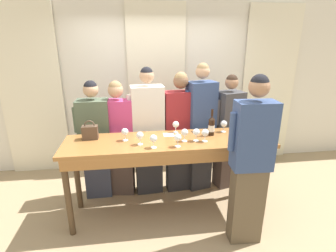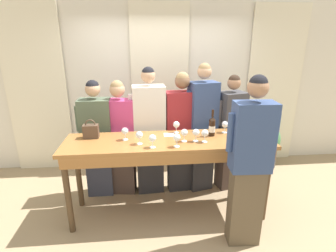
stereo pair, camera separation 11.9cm
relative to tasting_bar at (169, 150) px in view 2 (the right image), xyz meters
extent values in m
plane|color=tan|center=(0.00, 0.03, -0.88)|extent=(18.00, 18.00, 0.00)
cube|color=silver|center=(0.00, 1.53, 0.52)|extent=(12.00, 0.06, 2.80)
cube|color=#EFE5C6|center=(-1.97, 1.47, 0.46)|extent=(0.94, 0.03, 2.69)
cube|color=#EFE5C6|center=(0.00, 1.47, 0.46)|extent=(0.94, 0.03, 2.69)
cube|color=#EFE5C6|center=(1.97, 1.47, 0.46)|extent=(0.94, 0.03, 2.69)
cube|color=#9E6633|center=(0.00, 0.03, 0.10)|extent=(2.47, 0.66, 0.04)
cube|color=#9E6633|center=(0.00, -0.29, 0.02)|extent=(2.37, 0.03, 0.12)
cylinder|color=#4C3823|center=(-1.16, -0.23, -0.40)|extent=(0.07, 0.07, 0.96)
cylinder|color=#4C3823|center=(1.16, -0.23, -0.40)|extent=(0.07, 0.07, 0.96)
cylinder|color=#4C3823|center=(-1.16, 0.28, -0.40)|extent=(0.07, 0.07, 0.96)
cylinder|color=#4C3823|center=(1.16, 0.28, -0.40)|extent=(0.07, 0.07, 0.96)
cylinder|color=black|center=(0.54, 0.11, 0.23)|extent=(0.08, 0.08, 0.20)
cone|color=black|center=(0.54, 0.11, 0.35)|extent=(0.08, 0.08, 0.04)
cylinder|color=black|center=(0.54, 0.11, 0.41)|extent=(0.03, 0.03, 0.09)
cylinder|color=white|center=(0.54, 0.11, 0.22)|extent=(0.08, 0.08, 0.08)
cube|color=brown|center=(-0.92, 0.18, 0.21)|extent=(0.18, 0.10, 0.16)
torus|color=brown|center=(-0.92, 0.18, 0.30)|extent=(0.12, 0.01, 0.12)
cylinder|color=white|center=(0.12, 0.26, 0.13)|extent=(0.07, 0.07, 0.00)
cylinder|color=white|center=(0.12, 0.26, 0.16)|extent=(0.01, 0.01, 0.07)
sphere|color=white|center=(0.12, 0.26, 0.23)|extent=(0.08, 0.08, 0.08)
cylinder|color=white|center=(0.41, -0.08, 0.13)|extent=(0.07, 0.07, 0.00)
cylinder|color=white|center=(0.41, -0.08, 0.16)|extent=(0.01, 0.01, 0.07)
sphere|color=white|center=(0.41, -0.08, 0.23)|extent=(0.08, 0.08, 0.08)
cylinder|color=white|center=(0.73, 0.21, 0.13)|extent=(0.07, 0.07, 0.00)
cylinder|color=white|center=(0.73, 0.21, 0.16)|extent=(0.01, 0.01, 0.07)
sphere|color=white|center=(0.73, 0.21, 0.23)|extent=(0.08, 0.08, 0.08)
cylinder|color=white|center=(0.18, -0.04, 0.13)|extent=(0.07, 0.07, 0.00)
cylinder|color=white|center=(0.18, -0.04, 0.16)|extent=(0.01, 0.01, 0.07)
sphere|color=white|center=(0.18, -0.04, 0.23)|extent=(0.08, 0.08, 0.08)
cylinder|color=white|center=(-0.34, -0.07, 0.13)|extent=(0.07, 0.07, 0.00)
cylinder|color=white|center=(-0.34, -0.07, 0.16)|extent=(0.01, 0.01, 0.07)
sphere|color=white|center=(-0.34, -0.07, 0.23)|extent=(0.08, 0.08, 0.08)
cylinder|color=white|center=(-0.20, -0.18, 0.13)|extent=(0.07, 0.07, 0.00)
cylinder|color=white|center=(-0.20, -0.18, 0.16)|extent=(0.01, 0.01, 0.07)
sphere|color=white|center=(-0.20, -0.18, 0.23)|extent=(0.08, 0.08, 0.08)
cylinder|color=white|center=(0.31, -0.05, 0.13)|extent=(0.07, 0.07, 0.00)
cylinder|color=white|center=(0.31, -0.05, 0.16)|extent=(0.01, 0.01, 0.07)
sphere|color=white|center=(0.31, -0.05, 0.23)|extent=(0.08, 0.08, 0.08)
sphere|color=beige|center=(0.31, -0.05, 0.22)|extent=(0.05, 0.05, 0.05)
cylinder|color=white|center=(0.07, -0.19, 0.13)|extent=(0.07, 0.07, 0.00)
cylinder|color=white|center=(0.07, -0.19, 0.16)|extent=(0.01, 0.01, 0.07)
sphere|color=white|center=(0.07, -0.19, 0.23)|extent=(0.08, 0.08, 0.08)
cylinder|color=white|center=(-0.51, 0.08, 0.13)|extent=(0.07, 0.07, 0.00)
cylinder|color=white|center=(-0.51, 0.08, 0.16)|extent=(0.01, 0.01, 0.07)
sphere|color=white|center=(-0.51, 0.08, 0.23)|extent=(0.08, 0.08, 0.08)
cube|color=white|center=(0.02, 0.19, 0.13)|extent=(0.13, 0.13, 0.00)
cylinder|color=black|center=(0.34, 0.21, 0.13)|extent=(0.03, 0.14, 0.01)
cube|color=#383D51|center=(-0.93, 0.57, -0.49)|extent=(0.35, 0.23, 0.78)
cube|color=#4C5B47|center=(-0.93, 0.57, 0.21)|extent=(0.41, 0.27, 0.62)
sphere|color=tan|center=(-0.93, 0.57, 0.64)|extent=(0.19, 0.19, 0.19)
sphere|color=black|center=(-0.93, 0.57, 0.68)|extent=(0.17, 0.17, 0.17)
cylinder|color=#4C5B47|center=(-0.70, 0.57, 0.25)|extent=(0.07, 0.07, 0.34)
cylinder|color=#4C5B47|center=(-1.16, 0.57, 0.25)|extent=(0.07, 0.07, 0.34)
cube|color=#473833|center=(-0.62, 0.57, -0.50)|extent=(0.39, 0.23, 0.77)
cube|color=#C63D7A|center=(-0.62, 0.57, 0.20)|extent=(0.46, 0.27, 0.61)
sphere|color=tan|center=(-0.62, 0.57, 0.63)|extent=(0.20, 0.20, 0.20)
sphere|color=#93754C|center=(-0.62, 0.57, 0.67)|extent=(0.17, 0.17, 0.17)
cylinder|color=#C63D7A|center=(-0.38, 0.54, 0.24)|extent=(0.08, 0.08, 0.34)
cylinder|color=#C63D7A|center=(-0.86, 0.60, 0.24)|extent=(0.08, 0.08, 0.34)
cube|color=#28282D|center=(-0.21, 0.57, -0.45)|extent=(0.38, 0.24, 0.87)
cube|color=silver|center=(-0.21, 0.57, 0.33)|extent=(0.45, 0.29, 0.69)
sphere|color=tan|center=(-0.21, 0.57, 0.81)|extent=(0.19, 0.19, 0.19)
sphere|color=black|center=(-0.21, 0.57, 0.84)|extent=(0.17, 0.17, 0.17)
cylinder|color=silver|center=(0.02, 0.58, 0.38)|extent=(0.07, 0.07, 0.38)
cylinder|color=silver|center=(-0.45, 0.56, 0.38)|extent=(0.07, 0.07, 0.38)
cube|color=#28282D|center=(0.24, 0.57, -0.47)|extent=(0.39, 0.22, 0.83)
cube|color=maroon|center=(0.24, 0.57, 0.27)|extent=(0.46, 0.25, 0.65)
sphere|color=brown|center=(0.24, 0.57, 0.73)|extent=(0.20, 0.20, 0.20)
sphere|color=#93754C|center=(0.24, 0.57, 0.77)|extent=(0.18, 0.18, 0.18)
cylinder|color=maroon|center=(0.48, 0.59, 0.32)|extent=(0.08, 0.08, 0.36)
cylinder|color=maroon|center=(0.00, 0.55, 0.32)|extent=(0.08, 0.08, 0.36)
cube|color=#28282D|center=(0.53, 0.57, -0.44)|extent=(0.36, 0.28, 0.89)
cube|color=#334775|center=(0.53, 0.57, 0.36)|extent=(0.43, 0.33, 0.71)
sphere|color=tan|center=(0.53, 0.57, 0.85)|extent=(0.19, 0.19, 0.19)
sphere|color=#93754C|center=(0.53, 0.57, 0.88)|extent=(0.17, 0.17, 0.17)
cylinder|color=#334775|center=(0.73, 0.62, 0.42)|extent=(0.08, 0.08, 0.39)
cylinder|color=#334775|center=(0.32, 0.52, 0.42)|extent=(0.08, 0.08, 0.39)
cube|color=#473833|center=(0.94, 0.57, -0.48)|extent=(0.34, 0.30, 0.81)
cube|color=#3D3D42|center=(0.94, 0.57, 0.25)|extent=(0.40, 0.36, 0.64)
sphere|color=#9E7051|center=(0.94, 0.57, 0.70)|extent=(0.18, 0.18, 0.18)
sphere|color=#332319|center=(0.94, 0.57, 0.73)|extent=(0.16, 0.16, 0.16)
cylinder|color=#3D3D42|center=(1.13, 0.62, 0.30)|extent=(0.09, 0.09, 0.35)
cylinder|color=#3D3D42|center=(0.76, 0.52, 0.30)|extent=(0.09, 0.09, 0.35)
cube|color=brown|center=(0.76, -0.56, -0.44)|extent=(0.35, 0.21, 0.89)
cube|color=#334775|center=(0.76, -0.56, 0.35)|extent=(0.41, 0.24, 0.70)
sphere|color=#9E7051|center=(0.76, -0.56, 0.84)|extent=(0.20, 0.20, 0.20)
sphere|color=black|center=(0.76, -0.56, 0.87)|extent=(0.17, 0.17, 0.17)
cylinder|color=#334775|center=(0.55, -0.55, 0.41)|extent=(0.07, 0.07, 0.39)
cylinder|color=#334775|center=(0.98, -0.57, 0.41)|extent=(0.07, 0.07, 0.39)
cylinder|color=#4C4C51|center=(1.84, 1.14, -0.75)|extent=(0.31, 0.31, 0.26)
ellipsoid|color=#47844C|center=(1.84, 1.14, -0.39)|extent=(0.37, 0.37, 0.53)
camera|label=1|loc=(-0.40, -2.84, 1.27)|focal=28.00mm
camera|label=2|loc=(-0.29, -2.85, 1.27)|focal=28.00mm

